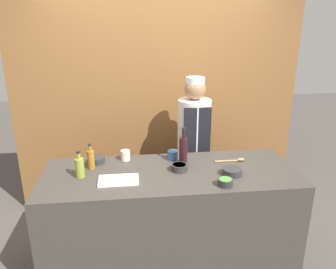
{
  "coord_description": "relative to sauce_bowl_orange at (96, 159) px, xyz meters",
  "views": [
    {
      "loc": [
        -0.31,
        -2.5,
        2.14
      ],
      "look_at": [
        0.0,
        0.16,
        1.21
      ],
      "focal_mm": 35.0,
      "sensor_mm": 36.0,
      "label": 1
    }
  ],
  "objects": [
    {
      "name": "ground_plane",
      "position": [
        0.64,
        -0.27,
        -0.97
      ],
      "size": [
        14.0,
        14.0,
        0.0
      ],
      "primitive_type": "plane",
      "color": "#4C4742"
    },
    {
      "name": "cabinet_wall",
      "position": [
        0.64,
        0.97,
        0.23
      ],
      "size": [
        3.25,
        0.18,
        2.4
      ],
      "color": "brown",
      "rests_on": "ground_plane"
    },
    {
      "name": "counter",
      "position": [
        0.64,
        -0.27,
        -0.5
      ],
      "size": [
        2.15,
        0.81,
        0.93
      ],
      "color": "#3D3833",
      "rests_on": "ground_plane"
    },
    {
      "name": "sauce_bowl_orange",
      "position": [
        0.0,
        0.0,
        0.0
      ],
      "size": [
        0.15,
        0.15,
        0.06
      ],
      "color": "#2D2D2D",
      "rests_on": "counter"
    },
    {
      "name": "sauce_bowl_green",
      "position": [
        1.03,
        -0.56,
        0.0
      ],
      "size": [
        0.12,
        0.12,
        0.06
      ],
      "color": "#2D2D2D",
      "rests_on": "counter"
    },
    {
      "name": "sauce_bowl_white",
      "position": [
        0.72,
        -0.25,
        0.0
      ],
      "size": [
        0.14,
        0.14,
        0.06
      ],
      "color": "#2D2D2D",
      "rests_on": "counter"
    },
    {
      "name": "sauce_bowl_yellow",
      "position": [
        1.14,
        -0.38,
        -0.0
      ],
      "size": [
        0.16,
        0.16,
        0.05
      ],
      "color": "#2D2D2D",
      "rests_on": "counter"
    },
    {
      "name": "cutting_board",
      "position": [
        0.21,
        -0.39,
        -0.02
      ],
      "size": [
        0.32,
        0.19,
        0.02
      ],
      "color": "white",
      "rests_on": "counter"
    },
    {
      "name": "bottle_oil",
      "position": [
        -0.11,
        -0.28,
        0.06
      ],
      "size": [
        0.07,
        0.07,
        0.22
      ],
      "color": "olive",
      "rests_on": "counter"
    },
    {
      "name": "bottle_wine",
      "position": [
        0.77,
        -0.12,
        0.1
      ],
      "size": [
        0.07,
        0.07,
        0.34
      ],
      "color": "black",
      "rests_on": "counter"
    },
    {
      "name": "bottle_amber",
      "position": [
        -0.03,
        -0.12,
        0.06
      ],
      "size": [
        0.06,
        0.06,
        0.23
      ],
      "color": "#9E661E",
      "rests_on": "counter"
    },
    {
      "name": "cup_cream",
      "position": [
        0.26,
        0.03,
        0.02
      ],
      "size": [
        0.09,
        0.09,
        0.09
      ],
      "color": "silver",
      "rests_on": "counter"
    },
    {
      "name": "cup_blue",
      "position": [
        0.69,
        -0.01,
        0.01
      ],
      "size": [
        0.09,
        0.09,
        0.09
      ],
      "color": "#386093",
      "rests_on": "counter"
    },
    {
      "name": "wooden_spoon",
      "position": [
        1.24,
        -0.12,
        -0.02
      ],
      "size": [
        0.28,
        0.05,
        0.03
      ],
      "color": "#B2844C",
      "rests_on": "counter"
    },
    {
      "name": "chef_center",
      "position": [
        0.98,
        0.47,
        -0.09
      ],
      "size": [
        0.35,
        0.35,
        1.61
      ],
      "color": "#28282D",
      "rests_on": "ground_plane"
    }
  ]
}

